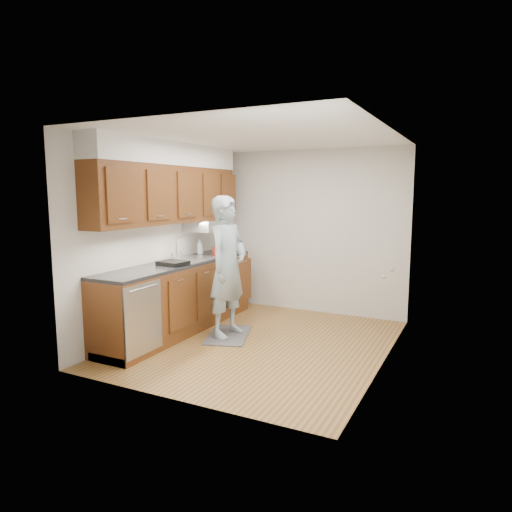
{
  "coord_description": "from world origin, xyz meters",
  "views": [
    {
      "loc": [
        2.39,
        -4.91,
        1.87
      ],
      "look_at": [
        -0.18,
        0.25,
        1.05
      ],
      "focal_mm": 32.0,
      "sensor_mm": 36.0,
      "label": 1
    }
  ],
  "objects_px": {
    "person": "(228,257)",
    "soap_bottle_b": "(219,248)",
    "soda_can": "(214,251)",
    "dish_rack": "(173,263)",
    "soap_bottle_a": "(200,246)",
    "soap_bottle_c": "(216,249)"
  },
  "relations": [
    {
      "from": "soap_bottle_c",
      "to": "soda_can",
      "type": "xyz_separation_m",
      "value": [
        0.01,
        -0.06,
        -0.02
      ]
    },
    {
      "from": "soap_bottle_c",
      "to": "person",
      "type": "bearing_deg",
      "value": -50.01
    },
    {
      "from": "person",
      "to": "soda_can",
      "type": "height_order",
      "value": "person"
    },
    {
      "from": "person",
      "to": "soap_bottle_a",
      "type": "height_order",
      "value": "person"
    },
    {
      "from": "soap_bottle_c",
      "to": "dish_rack",
      "type": "bearing_deg",
      "value": -89.24
    },
    {
      "from": "soap_bottle_a",
      "to": "soap_bottle_b",
      "type": "bearing_deg",
      "value": 19.66
    },
    {
      "from": "soap_bottle_a",
      "to": "soap_bottle_c",
      "type": "distance_m",
      "value": 0.25
    },
    {
      "from": "soap_bottle_b",
      "to": "person",
      "type": "bearing_deg",
      "value": -52.11
    },
    {
      "from": "soap_bottle_a",
      "to": "soap_bottle_b",
      "type": "height_order",
      "value": "soap_bottle_a"
    },
    {
      "from": "person",
      "to": "soap_bottle_b",
      "type": "bearing_deg",
      "value": 42.48
    },
    {
      "from": "soap_bottle_c",
      "to": "soda_can",
      "type": "bearing_deg",
      "value": -85.45
    },
    {
      "from": "soap_bottle_c",
      "to": "soap_bottle_b",
      "type": "bearing_deg",
      "value": 32.12
    },
    {
      "from": "soap_bottle_c",
      "to": "soda_can",
      "type": "distance_m",
      "value": 0.07
    },
    {
      "from": "soap_bottle_b",
      "to": "soda_can",
      "type": "distance_m",
      "value": 0.09
    },
    {
      "from": "person",
      "to": "soap_bottle_c",
      "type": "height_order",
      "value": "person"
    },
    {
      "from": "person",
      "to": "soap_bottle_c",
      "type": "distance_m",
      "value": 0.96
    },
    {
      "from": "person",
      "to": "dish_rack",
      "type": "bearing_deg",
      "value": 124.58
    },
    {
      "from": "person",
      "to": "soap_bottle_b",
      "type": "relative_size",
      "value": 11.06
    },
    {
      "from": "person",
      "to": "soap_bottle_a",
      "type": "distance_m",
      "value": 1.08
    },
    {
      "from": "soda_can",
      "to": "dish_rack",
      "type": "distance_m",
      "value": 1.02
    },
    {
      "from": "person",
      "to": "soap_bottle_b",
      "type": "height_order",
      "value": "person"
    },
    {
      "from": "person",
      "to": "dish_rack",
      "type": "height_order",
      "value": "person"
    }
  ]
}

